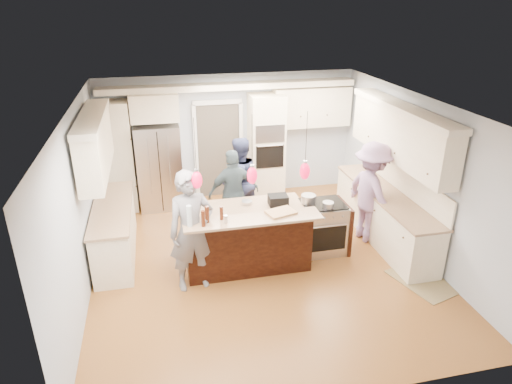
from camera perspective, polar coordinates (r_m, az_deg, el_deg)
ground_plane at (r=7.91m, az=0.56°, el=-8.66°), size 6.00×6.00×0.00m
room_shell at (r=7.11m, az=0.62°, el=3.84°), size 5.54×6.04×2.72m
refrigerator at (r=9.73m, az=-11.96°, el=3.10°), size 0.90×0.70×1.80m
oven_column at (r=9.94m, az=1.29°, el=5.59°), size 0.72×0.69×2.30m
back_upper_cabinets at (r=9.65m, az=-7.56°, el=8.04°), size 5.30×0.61×2.54m
right_counter_run at (r=8.50m, az=16.37°, el=0.73°), size 0.64×3.10×2.51m
left_cabinets at (r=8.02m, az=-18.06°, el=-0.90°), size 0.64×2.30×2.51m
kitchen_island at (r=7.68m, az=-1.34°, el=-5.52°), size 2.10×1.46×1.12m
island_range at (r=8.11m, az=8.37°, el=-4.33°), size 0.82×0.71×0.92m
pendant_lights at (r=6.60m, az=-0.48°, el=2.11°), size 1.75×0.15×1.03m
person_bar_end at (r=6.89m, az=-8.06°, el=-4.92°), size 0.77×0.58×1.91m
person_far_left at (r=8.90m, az=-2.13°, el=1.42°), size 1.04×0.96×1.73m
person_far_right at (r=8.47m, az=-2.79°, el=-0.08°), size 1.01×0.52×1.65m
person_range_side at (r=8.45m, az=14.23°, el=-0.06°), size 0.91×1.32×1.87m
floor_rug at (r=7.87m, az=20.17°, el=-10.41°), size 0.97×1.19×0.01m
water_bottle at (r=6.62m, az=-8.34°, el=-2.99°), size 0.08×0.08×0.33m
beer_bottle_a at (r=6.72m, az=-6.14°, el=-2.80°), size 0.08×0.08×0.26m
beer_bottle_b at (r=6.61m, az=-6.62°, el=-3.33°), size 0.07×0.07×0.25m
beer_bottle_c at (r=6.79m, az=-4.34°, el=-2.64°), size 0.06×0.06×0.21m
drink_can at (r=6.71m, az=-3.81°, el=-3.39°), size 0.08×0.08×0.12m
cutting_board at (r=7.01m, az=3.12°, el=-2.55°), size 0.50×0.41×0.03m
pot_large at (r=7.84m, az=6.58°, el=-0.87°), size 0.25×0.25×0.15m
pot_small at (r=7.74m, az=9.00°, el=-1.58°), size 0.19×0.19×0.09m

